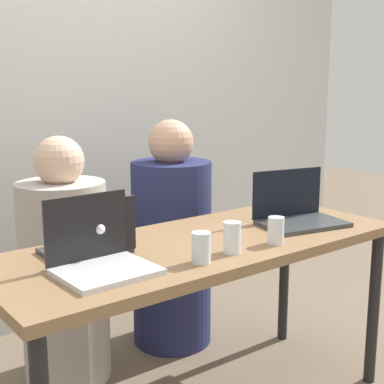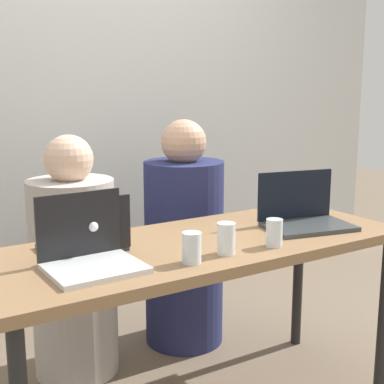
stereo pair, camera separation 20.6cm
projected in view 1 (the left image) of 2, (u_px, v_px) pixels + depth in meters
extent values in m
cube|color=silver|center=(58.00, 88.00, 2.91)|extent=(4.50, 0.10, 2.63)
cube|color=olive|center=(202.00, 245.00, 2.05)|extent=(1.64, 0.63, 0.04)
cylinder|color=black|center=(374.00, 308.00, 2.38)|extent=(0.05, 0.05, 0.70)
cylinder|color=black|center=(284.00, 276.00, 2.80)|extent=(0.05, 0.05, 0.70)
cylinder|color=#B3AAA4|center=(65.00, 282.00, 2.40)|extent=(0.44, 0.44, 0.92)
sphere|color=beige|center=(59.00, 161.00, 2.30)|extent=(0.22, 0.22, 0.22)
cylinder|color=navy|center=(172.00, 253.00, 2.76)|extent=(0.43, 0.43, 0.96)
sphere|color=tan|center=(171.00, 142.00, 2.65)|extent=(0.23, 0.23, 0.23)
cube|color=#353A3C|center=(303.00, 224.00, 2.26)|extent=(0.39, 0.29, 0.02)
cube|color=black|center=(287.00, 193.00, 2.35)|extent=(0.35, 0.08, 0.21)
sphere|color=white|center=(285.00, 192.00, 2.36)|extent=(0.04, 0.04, 0.04)
cube|color=silver|center=(107.00, 272.00, 1.68)|extent=(0.30, 0.25, 0.02)
cube|color=black|center=(87.00, 227.00, 1.75)|extent=(0.30, 0.02, 0.22)
sphere|color=white|center=(84.00, 226.00, 1.76)|extent=(0.04, 0.04, 0.04)
cube|color=#343538|center=(85.00, 250.00, 1.90)|extent=(0.29, 0.21, 0.02)
cube|color=black|center=(98.00, 228.00, 1.79)|extent=(0.28, 0.01, 0.19)
sphere|color=white|center=(100.00, 229.00, 1.78)|extent=(0.03, 0.03, 0.03)
cylinder|color=silver|center=(201.00, 248.00, 1.78)|extent=(0.07, 0.07, 0.11)
cylinder|color=silver|center=(201.00, 254.00, 1.79)|extent=(0.06, 0.06, 0.06)
cylinder|color=white|center=(232.00, 237.00, 1.89)|extent=(0.06, 0.06, 0.11)
cylinder|color=silver|center=(232.00, 244.00, 1.89)|extent=(0.06, 0.06, 0.06)
cylinder|color=silver|center=(276.00, 230.00, 2.00)|extent=(0.06, 0.06, 0.10)
cylinder|color=silver|center=(276.00, 236.00, 2.00)|extent=(0.05, 0.05, 0.06)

